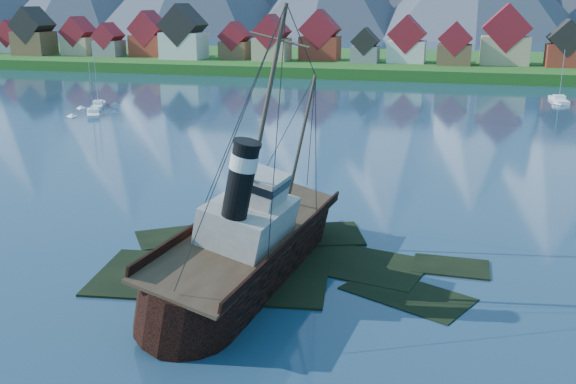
% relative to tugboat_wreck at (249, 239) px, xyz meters
% --- Properties ---
extents(ground, '(1400.00, 1400.00, 0.00)m').
position_rel_tugboat_wreck_xyz_m(ground, '(0.50, 0.17, -2.80)').
color(ground, '#1B374E').
rests_on(ground, ground).
extents(shoal, '(31.71, 21.24, 1.14)m').
position_rel_tugboat_wreck_xyz_m(shoal, '(2.27, 2.32, -3.15)').
color(shoal, black).
rests_on(shoal, ground).
extents(shore_bank, '(600.00, 80.00, 3.20)m').
position_rel_tugboat_wreck_xyz_m(shore_bank, '(0.50, 170.17, -2.80)').
color(shore_bank, '#1D4C15').
rests_on(shore_bank, ground).
extents(seawall, '(600.00, 2.50, 2.00)m').
position_rel_tugboat_wreck_xyz_m(seawall, '(0.50, 132.17, -2.80)').
color(seawall, '#3F3D38').
rests_on(seawall, ground).
extents(town, '(250.96, 16.69, 17.30)m').
position_rel_tugboat_wreck_xyz_m(town, '(-32.62, 152.35, 6.18)').
color(town, maroon).
rests_on(town, ground).
extents(tugboat_wreck, '(6.50, 28.02, 22.20)m').
position_rel_tugboat_wreck_xyz_m(tugboat_wreck, '(0.00, 0.00, 0.00)').
color(tugboat_wreck, black).
rests_on(tugboat_wreck, ground).
extents(sailboat_a, '(6.37, 8.40, 10.47)m').
position_rel_tugboat_wreck_xyz_m(sailboat_a, '(-51.78, 62.09, -2.57)').
color(sailboat_a, silver).
rests_on(sailboat_a, ground).
extents(sailboat_c, '(5.36, 8.48, 10.78)m').
position_rel_tugboat_wreck_xyz_m(sailboat_c, '(-56.05, 71.07, -2.56)').
color(sailboat_c, silver).
rests_on(sailboat_c, ground).
extents(sailboat_e, '(3.28, 10.06, 11.47)m').
position_rel_tugboat_wreck_xyz_m(sailboat_e, '(35.65, 103.19, -2.55)').
color(sailboat_e, silver).
rests_on(sailboat_e, ground).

